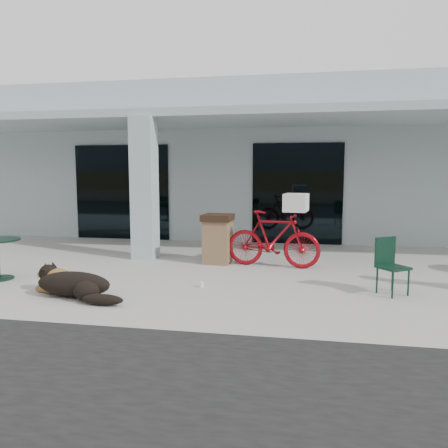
% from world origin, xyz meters
% --- Properties ---
extents(ground, '(80.00, 80.00, 0.00)m').
position_xyz_m(ground, '(0.00, 0.00, 0.00)').
color(ground, '#A9A7A0').
rests_on(ground, ground).
extents(building, '(22.00, 7.00, 4.50)m').
position_xyz_m(building, '(0.00, 8.50, 2.25)').
color(building, '#A8B7BF').
rests_on(building, ground).
extents(storefront_glass_left, '(2.80, 0.06, 2.70)m').
position_xyz_m(storefront_glass_left, '(-3.20, 4.98, 1.35)').
color(storefront_glass_left, black).
rests_on(storefront_glass_left, ground).
extents(storefront_glass_right, '(2.40, 0.06, 2.70)m').
position_xyz_m(storefront_glass_right, '(1.80, 4.98, 1.35)').
color(storefront_glass_right, black).
rests_on(storefront_glass_right, ground).
extents(column, '(0.50, 0.50, 3.12)m').
position_xyz_m(column, '(-1.50, 2.30, 1.56)').
color(column, '#A8B7BF').
rests_on(column, ground).
extents(overhang, '(22.00, 2.80, 0.18)m').
position_xyz_m(overhang, '(0.00, 3.60, 3.21)').
color(overhang, '#A8B7BF').
rests_on(overhang, column).
extents(bicycle, '(1.97, 0.79, 1.15)m').
position_xyz_m(bicycle, '(1.38, 1.90, 0.58)').
color(bicycle, maroon).
rests_on(bicycle, ground).
extents(laundry_basket, '(0.52, 0.65, 0.35)m').
position_xyz_m(laundry_basket, '(1.83, 1.84, 1.33)').
color(laundry_basket, white).
rests_on(laundry_basket, bicycle).
extents(dog, '(1.45, 0.91, 0.46)m').
position_xyz_m(dog, '(-1.49, -0.85, 0.23)').
color(dog, black).
rests_on(dog, ground).
extents(cup_near_dog, '(0.09, 0.09, 0.09)m').
position_xyz_m(cup_near_dog, '(0.32, 0.07, 0.05)').
color(cup_near_dog, white).
rests_on(cup_near_dog, ground).
extents(cafe_chair_far_a, '(0.59, 0.59, 0.90)m').
position_xyz_m(cafe_chair_far_a, '(3.38, 0.18, 0.45)').
color(cafe_chair_far_a, '#103022').
rests_on(cafe_chair_far_a, ground).
extents(trash_receptacle, '(0.65, 0.65, 1.04)m').
position_xyz_m(trash_receptacle, '(0.20, 2.07, 0.52)').
color(trash_receptacle, brown).
rests_on(trash_receptacle, ground).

